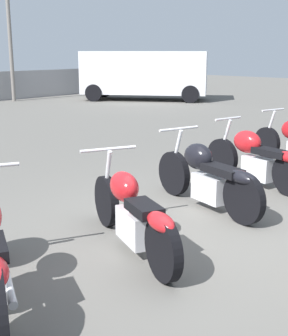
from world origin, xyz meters
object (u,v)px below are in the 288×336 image
at_px(motorcycle_slot_2, 133,213).
at_px(motorcycle_slot_3, 208,176).
at_px(motorcycle_slot_4, 256,158).
at_px(parked_van, 145,73).

bearing_deg(motorcycle_slot_2, motorcycle_slot_3, 30.62).
height_order(motorcycle_slot_2, motorcycle_slot_3, motorcycle_slot_3).
xyz_separation_m(motorcycle_slot_2, motorcycle_slot_3, (1.65, 0.18, 0.03)).
bearing_deg(motorcycle_slot_3, motorcycle_slot_2, -157.95).
distance_m(motorcycle_slot_4, parked_van, 13.20).
height_order(motorcycle_slot_2, parked_van, parked_van).
bearing_deg(motorcycle_slot_4, motorcycle_slot_2, -162.97).
relative_size(motorcycle_slot_2, motorcycle_slot_3, 0.99).
relative_size(motorcycle_slot_2, motorcycle_slot_4, 0.99).
relative_size(motorcycle_slot_2, parked_van, 0.37).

